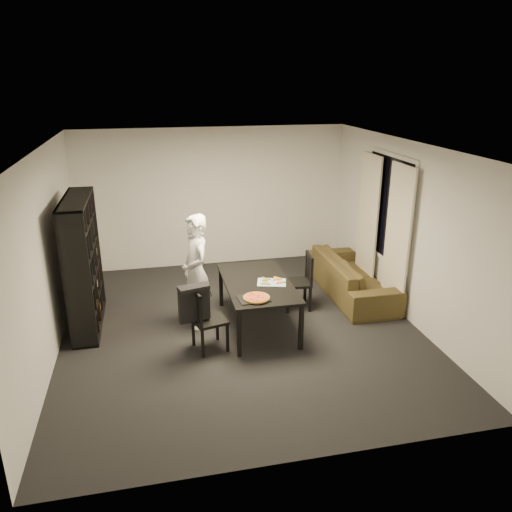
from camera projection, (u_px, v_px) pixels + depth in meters
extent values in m
cube|color=black|center=(241.00, 327.00, 7.27)|extent=(5.00, 5.50, 0.01)
cube|color=white|center=(239.00, 147.00, 6.38)|extent=(5.00, 5.50, 0.01)
cube|color=white|center=(213.00, 198.00, 9.35)|extent=(5.00, 0.01, 2.60)
cube|color=white|center=(299.00, 341.00, 4.30)|extent=(5.00, 0.01, 2.60)
cube|color=white|center=(46.00, 256.00, 6.32)|extent=(0.01, 5.50, 2.60)
cube|color=white|center=(407.00, 231.00, 7.33)|extent=(0.01, 5.50, 2.60)
cube|color=black|center=(389.00, 208.00, 7.81)|extent=(0.02, 1.40, 1.60)
cube|color=white|center=(388.00, 208.00, 7.81)|extent=(0.03, 1.52, 1.72)
cube|color=silver|center=(397.00, 240.00, 7.43)|extent=(0.03, 0.70, 2.25)
cube|color=silver|center=(368.00, 221.00, 8.39)|extent=(0.03, 0.70, 2.25)
cube|color=black|center=(83.00, 264.00, 7.06)|extent=(0.35, 1.50, 1.90)
cube|color=black|center=(258.00, 283.00, 7.10)|extent=(0.92, 1.66, 0.04)
cube|color=black|center=(239.00, 334.00, 6.41)|extent=(0.06, 0.06, 0.66)
cube|color=black|center=(301.00, 327.00, 6.58)|extent=(0.06, 0.06, 0.66)
cube|color=black|center=(221.00, 287.00, 7.86)|extent=(0.06, 0.06, 0.66)
cube|color=black|center=(272.00, 282.00, 8.03)|extent=(0.06, 0.06, 0.66)
cube|color=black|center=(210.00, 320.00, 6.58)|extent=(0.50, 0.50, 0.04)
cube|color=black|center=(196.00, 307.00, 6.42)|extent=(0.14, 0.41, 0.44)
cube|color=black|center=(195.00, 292.00, 6.35)|extent=(0.13, 0.38, 0.05)
cube|color=black|center=(227.00, 338.00, 6.58)|extent=(0.04, 0.04, 0.40)
cube|color=black|center=(217.00, 327.00, 6.87)|extent=(0.04, 0.04, 0.40)
cube|color=black|center=(203.00, 344.00, 6.43)|extent=(0.04, 0.04, 0.40)
cube|color=black|center=(193.00, 332.00, 6.73)|extent=(0.04, 0.04, 0.40)
cube|color=black|center=(297.00, 283.00, 7.77)|extent=(0.45, 0.45, 0.04)
cube|color=black|center=(309.00, 268.00, 7.71)|extent=(0.08, 0.41, 0.44)
cube|color=black|center=(310.00, 256.00, 7.64)|extent=(0.06, 0.39, 0.05)
cube|color=black|center=(283.00, 292.00, 7.98)|extent=(0.04, 0.04, 0.40)
cube|color=black|center=(288.00, 301.00, 7.66)|extent=(0.04, 0.04, 0.40)
cube|color=black|center=(305.00, 290.00, 8.03)|extent=(0.04, 0.04, 0.40)
cube|color=black|center=(310.00, 300.00, 7.70)|extent=(0.04, 0.04, 0.40)
cube|color=black|center=(194.00, 305.00, 6.40)|extent=(0.41, 0.18, 0.44)
cube|color=black|center=(193.00, 288.00, 6.32)|extent=(0.42, 0.26, 0.05)
imported|color=white|center=(196.00, 272.00, 7.09)|extent=(0.53, 0.69, 1.67)
cube|color=black|center=(253.00, 298.00, 6.55)|extent=(0.43, 0.35, 0.01)
cylinder|color=#AC7532|center=(257.00, 298.00, 6.53)|extent=(0.35, 0.35, 0.02)
cylinder|color=#C57233|center=(257.00, 297.00, 6.52)|extent=(0.31, 0.31, 0.01)
cube|color=silver|center=(272.00, 282.00, 7.07)|extent=(0.47, 0.40, 0.01)
imported|color=#3E2E18|center=(352.00, 276.00, 8.30)|extent=(0.85, 2.16, 0.63)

